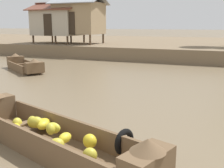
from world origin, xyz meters
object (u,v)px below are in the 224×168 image
at_px(stilt_house_left, 59,22).
at_px(stilt_house_mid_left, 79,18).
at_px(banana_boat, 50,135).
at_px(cargo_boat_upstream, 24,65).

distance_m(stilt_house_left, stilt_house_mid_left, 2.12).
bearing_deg(banana_boat, stilt_house_left, 122.26).
bearing_deg(cargo_boat_upstream, stilt_house_mid_left, 97.98).
distance_m(banana_boat, stilt_house_left, 20.18).
bearing_deg(stilt_house_left, cargo_boat_upstream, -69.38).
bearing_deg(cargo_boat_upstream, banana_boat, -47.66).
bearing_deg(cargo_boat_upstream, stilt_house_left, 110.62).
height_order(banana_boat, stilt_house_mid_left, stilt_house_mid_left).
bearing_deg(stilt_house_left, banana_boat, -57.74).
height_order(banana_boat, cargo_boat_upstream, banana_boat).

